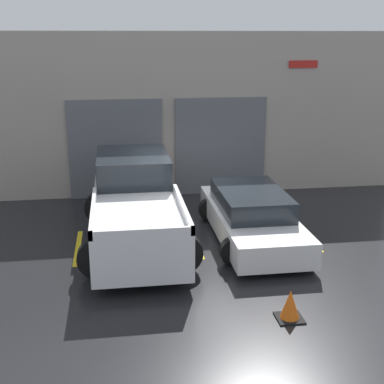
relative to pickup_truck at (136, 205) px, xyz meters
name	(u,v)px	position (x,y,z in m)	size (l,w,h in m)	color
ground_plane	(189,226)	(1.39, 0.76, -0.89)	(28.00, 28.00, 0.00)	black
shophouse_building	(174,115)	(1.39, 4.05, 1.54)	(14.29, 0.68, 4.91)	#9E9389
pickup_truck	(136,205)	(0.00, 0.00, 0.00)	(2.60, 5.44, 1.89)	white
sedan_white	(251,216)	(2.78, -0.28, -0.32)	(2.14, 4.66, 1.21)	white
parking_stripe_far_left	(78,248)	(-1.39, -0.31, -0.88)	(0.12, 2.20, 0.01)	gold
parking_stripe_left	(195,241)	(1.39, -0.31, -0.88)	(0.12, 2.20, 0.01)	gold
parking_stripe_centre	(305,235)	(4.17, -0.31, -0.88)	(0.12, 2.20, 0.01)	gold
traffic_cone	(290,306)	(2.48, -4.18, -0.63)	(0.47, 0.47, 0.55)	black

